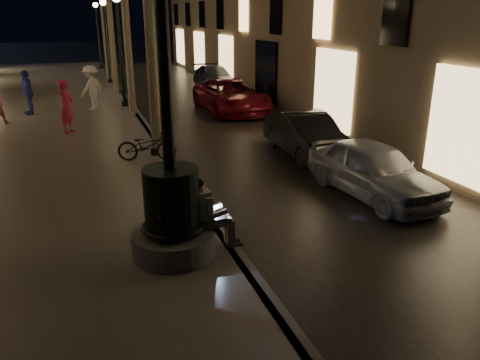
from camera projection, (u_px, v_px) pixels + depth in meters
name	position (u px, v px, depth m)	size (l,w,h in m)	color
ground	(135.00, 114.00, 19.83)	(120.00, 120.00, 0.00)	black
cobble_lane	(204.00, 110.00, 20.76)	(6.00, 45.00, 0.02)	black
promenade	(33.00, 118.00, 18.55)	(8.00, 45.00, 0.20)	slate
curb_strip	(135.00, 112.00, 19.79)	(0.25, 45.00, 0.20)	#59595B
fountain_lamppost	(171.00, 197.00, 7.54)	(1.40, 1.40, 5.21)	#59595B
seated_man_laptop	(208.00, 211.00, 7.84)	(0.91, 0.31, 1.28)	gray
lamp_curb_a	(149.00, 45.00, 12.42)	(0.36, 0.36, 4.81)	black
lamp_curb_b	(119.00, 34.00, 19.54)	(0.36, 0.36, 4.81)	black
lamp_curb_c	(105.00, 29.00, 26.66)	(0.36, 0.36, 4.81)	black
lamp_curb_d	(97.00, 26.00, 33.78)	(0.36, 0.36, 4.81)	black
car_front	(373.00, 169.00, 10.75)	(1.50, 3.74, 1.27)	#A4A8AC
car_second	(306.00, 135.00, 13.76)	(1.36, 3.89, 1.28)	black
car_third	(231.00, 96.00, 20.06)	(2.31, 5.01, 1.39)	maroon
car_rear	(214.00, 77.00, 26.40)	(1.78, 4.39, 1.27)	#2C2D31
pedestrian_red	(67.00, 106.00, 15.62)	(0.65, 0.43, 1.79)	#BF2647
pedestrian_white	(92.00, 87.00, 19.60)	(1.18, 0.68, 1.82)	white
pedestrian_blue	(27.00, 92.00, 18.58)	(1.02, 0.43, 1.75)	#293299
bicycle	(147.00, 146.00, 12.74)	(0.56, 1.60, 0.84)	black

